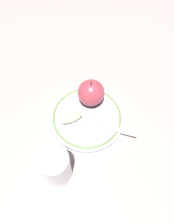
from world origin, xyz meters
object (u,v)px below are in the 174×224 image
(drinking_glass, at_px, (56,167))
(apple_red_whole, at_px, (91,93))
(plate, at_px, (87,117))
(fork, at_px, (104,127))
(apple_slice_front, at_px, (71,117))

(drinking_glass, bearing_deg, apple_red_whole, 118.05)
(plate, xyz_separation_m, fork, (0.05, 0.01, 0.01))
(apple_red_whole, height_order, drinking_glass, drinking_glass)
(plate, distance_m, fork, 0.05)
(apple_slice_front, bearing_deg, drinking_glass, -123.76)
(fork, distance_m, drinking_glass, 0.16)
(fork, bearing_deg, apple_red_whole, -52.56)
(plate, xyz_separation_m, drinking_glass, (0.07, -0.14, 0.04))
(plate, height_order, fork, fork)
(drinking_glass, bearing_deg, apple_slice_front, 129.26)
(plate, distance_m, apple_red_whole, 0.07)
(plate, bearing_deg, apple_red_whole, 127.68)
(fork, bearing_deg, apple_slice_front, 1.33)
(plate, height_order, apple_slice_front, apple_slice_front)
(apple_slice_front, bearing_deg, fork, -37.92)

